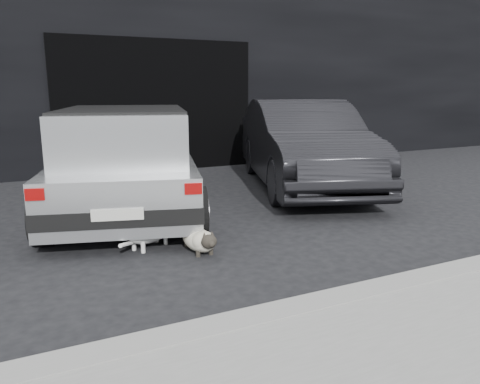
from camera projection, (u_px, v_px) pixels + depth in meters
name	position (u px, v px, depth m)	size (l,w,h in m)	color
ground	(174.00, 228.00, 5.66)	(80.00, 80.00, 0.00)	black
building_facade	(131.00, 51.00, 10.81)	(34.00, 4.00, 5.00)	black
garage_opening	(157.00, 106.00, 9.31)	(4.00, 0.10, 2.60)	black
curb	(392.00, 289.00, 3.79)	(18.00, 0.25, 0.12)	gray
silver_hatchback	(126.00, 156.00, 6.23)	(2.68, 4.12, 1.40)	silver
second_car	(303.00, 144.00, 7.90)	(1.55, 4.44, 1.46)	black
cat_siamese	(200.00, 240.00, 4.80)	(0.29, 0.84, 0.29)	beige
cat_white	(152.00, 230.00, 4.96)	(0.73, 0.52, 0.38)	silver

